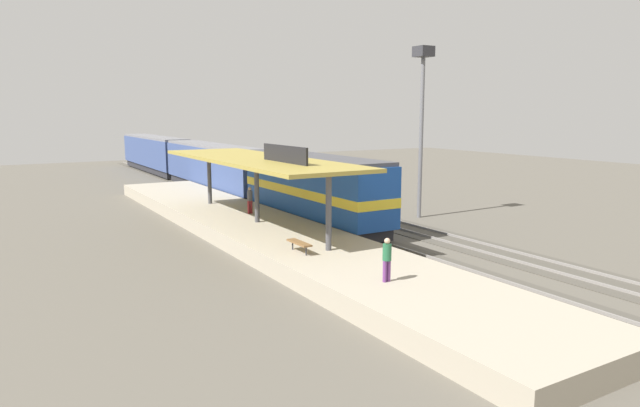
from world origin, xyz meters
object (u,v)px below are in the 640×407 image
at_px(locomotive, 313,189).
at_px(person_walking, 387,257).
at_px(platform_bench, 299,243).
at_px(light_mast, 422,96).
at_px(passenger_carriage_front, 215,167).
at_px(passenger_carriage_rear, 155,153).
at_px(person_waiting, 250,199).

bearing_deg(locomotive, person_walking, -109.84).
relative_size(platform_bench, light_mast, 0.15).
relative_size(passenger_carriage_front, person_walking, 11.70).
bearing_deg(passenger_carriage_rear, light_mast, -79.03).
bearing_deg(light_mast, platform_bench, -151.12).
bearing_deg(person_waiting, light_mast, -14.01).
bearing_deg(platform_bench, person_waiting, 78.24).
bearing_deg(platform_bench, person_walking, -83.19).
height_order(platform_bench, passenger_carriage_front, passenger_carriage_front).
bearing_deg(light_mast, locomotive, 169.60).
xyz_separation_m(passenger_carriage_front, person_waiting, (-3.81, -16.54, -0.46)).
relative_size(passenger_carriage_front, light_mast, 1.71).
relative_size(platform_bench, person_waiting, 0.99).
distance_m(passenger_carriage_front, passenger_carriage_rear, 20.80).
xyz_separation_m(platform_bench, person_waiting, (2.19, 10.51, 0.51)).
relative_size(platform_bench, locomotive, 0.12).
distance_m(passenger_carriage_rear, person_walking, 53.81).
xyz_separation_m(platform_bench, light_mast, (13.80, 7.61, 7.05)).
bearing_deg(light_mast, passenger_carriage_front, 111.87).
bearing_deg(person_waiting, passenger_carriage_rear, 84.17).
height_order(passenger_carriage_front, passenger_carriage_rear, same).
height_order(platform_bench, light_mast, light_mast).
relative_size(platform_bench, person_walking, 0.99).
bearing_deg(passenger_carriage_front, passenger_carriage_rear, 90.00).
bearing_deg(passenger_carriage_rear, person_walking, -95.67).
bearing_deg(passenger_carriage_rear, passenger_carriage_front, -90.00).
distance_m(locomotive, light_mast, 9.94).
height_order(passenger_carriage_front, person_walking, passenger_carriage_front).
xyz_separation_m(platform_bench, passenger_carriage_rear, (6.00, 47.84, 0.97)).
relative_size(passenger_carriage_front, person_waiting, 11.70).
relative_size(passenger_carriage_front, passenger_carriage_rear, 1.00).
bearing_deg(platform_bench, locomotive, 56.43).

